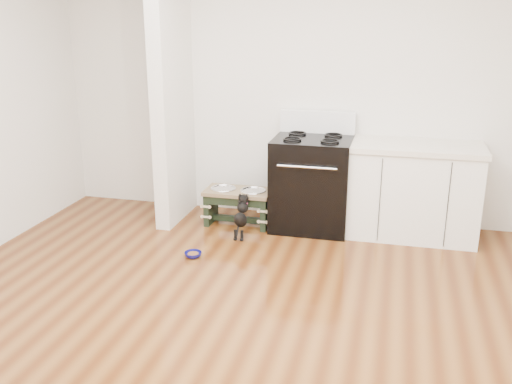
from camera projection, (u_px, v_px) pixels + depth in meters
name	position (u px, v px, depth m)	size (l,w,h in m)	color
ground	(225.00, 334.00, 3.89)	(5.00, 5.00, 0.00)	#4E250D
room_shell	(221.00, 96.00, 3.39)	(5.00, 5.00, 5.00)	silver
partition_wall	(172.00, 90.00, 5.69)	(0.15, 0.80, 2.70)	silver
oven_range	(312.00, 182.00, 5.68)	(0.76, 0.69, 1.14)	black
cabinet_run	(413.00, 191.00, 5.48)	(1.24, 0.64, 0.91)	white
dog_feeder	(238.00, 200.00, 5.80)	(0.67, 0.36, 0.38)	black
puppy	(241.00, 215.00, 5.50)	(0.12, 0.35, 0.41)	black
floor_bowl	(193.00, 255.00, 5.09)	(0.15, 0.15, 0.05)	#0D0D5E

